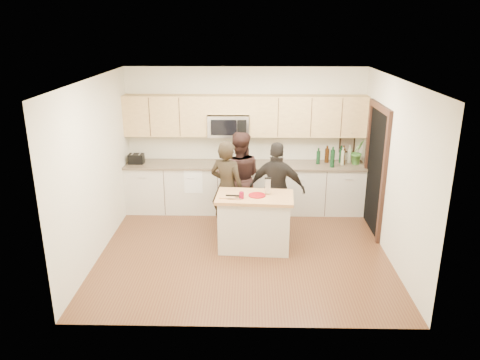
{
  "coord_description": "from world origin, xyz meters",
  "views": [
    {
      "loc": [
        0.09,
        -6.75,
        3.47
      ],
      "look_at": [
        -0.06,
        0.35,
        1.07
      ],
      "focal_mm": 35.0,
      "sensor_mm": 36.0,
      "label": 1
    }
  ],
  "objects_px": {
    "woman_left": "(227,188)",
    "woman_right": "(277,189)",
    "woman_center": "(239,178)",
    "toaster": "(136,159)",
    "island": "(255,222)"
  },
  "relations": [
    {
      "from": "toaster",
      "to": "woman_right",
      "type": "relative_size",
      "value": 0.17
    },
    {
      "from": "island",
      "to": "woman_left",
      "type": "distance_m",
      "value": 0.81
    },
    {
      "from": "island",
      "to": "woman_left",
      "type": "height_order",
      "value": "woman_left"
    },
    {
      "from": "woman_left",
      "to": "woman_center",
      "type": "height_order",
      "value": "woman_center"
    },
    {
      "from": "woman_center",
      "to": "woman_right",
      "type": "height_order",
      "value": "woman_center"
    },
    {
      "from": "toaster",
      "to": "island",
      "type": "bearing_deg",
      "value": -35.4
    },
    {
      "from": "woman_right",
      "to": "woman_center",
      "type": "bearing_deg",
      "value": -25.45
    },
    {
      "from": "woman_left",
      "to": "woman_center",
      "type": "bearing_deg",
      "value": -87.21
    },
    {
      "from": "woman_right",
      "to": "toaster",
      "type": "bearing_deg",
      "value": -10.12
    },
    {
      "from": "island",
      "to": "woman_left",
      "type": "bearing_deg",
      "value": 133.98
    },
    {
      "from": "woman_left",
      "to": "woman_center",
      "type": "relative_size",
      "value": 0.98
    },
    {
      "from": "toaster",
      "to": "woman_left",
      "type": "xyz_separation_m",
      "value": [
        1.76,
        -1.03,
        -0.21
      ]
    },
    {
      "from": "toaster",
      "to": "woman_left",
      "type": "height_order",
      "value": "woman_left"
    },
    {
      "from": "island",
      "to": "toaster",
      "type": "bearing_deg",
      "value": 148.43
    },
    {
      "from": "woman_left",
      "to": "woman_right",
      "type": "relative_size",
      "value": 1.01
    }
  ]
}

